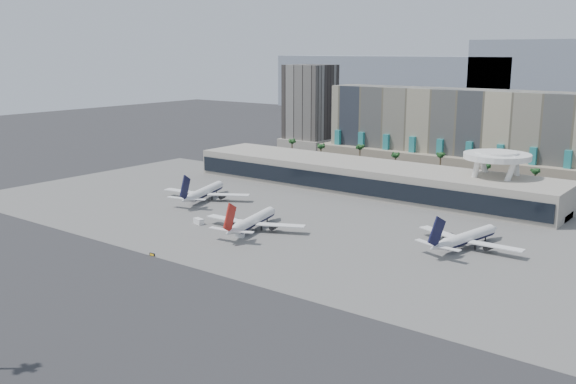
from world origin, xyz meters
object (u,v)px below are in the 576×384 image
Objects in this scene: airliner_left at (204,192)px; service_vehicle_a at (199,221)px; airliner_centre at (253,221)px; taxiway_sign at (152,255)px; service_vehicle_b at (239,235)px; airliner_right at (466,238)px.

service_vehicle_a is at bearing -67.22° from airliner_left.
taxiway_sign is (-5.68, -40.07, -2.90)m from airliner_centre.
service_vehicle_b is 31.65m from taxiway_sign.
service_vehicle_b is at bearing -90.47° from airliner_centre.
taxiway_sign is (-71.93, -65.27, -2.85)m from airliner_right.
service_vehicle_b is at bearing -140.71° from airliner_right.
airliner_right is 12.12× the size of service_vehicle_b.
airliner_centre is at bearing -45.18° from airliner_left.
service_vehicle_a is at bearing -178.65° from airliner_centre.
airliner_left is at bearing -167.82° from airliner_right.
airliner_centre is 9.05× the size of service_vehicle_a.
airliner_left is at bearing 117.78° from taxiway_sign.
airliner_centre is 1.01× the size of airliner_right.
service_vehicle_a is (-20.62, -5.56, -2.33)m from airliner_centre.
airliner_left is 57.70m from service_vehicle_b.
service_vehicle_b is (22.84, -3.87, -0.22)m from service_vehicle_a.
airliner_centre is 70.89m from airliner_right.
airliner_centre reaches higher than service_vehicle_a.
airliner_centre is at bearing 29.30° from service_vehicle_a.
taxiway_sign is at bearing -126.89° from airliner_right.
airliner_right is at bearing 5.14° from service_vehicle_b.
airliner_centre reaches higher than taxiway_sign.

